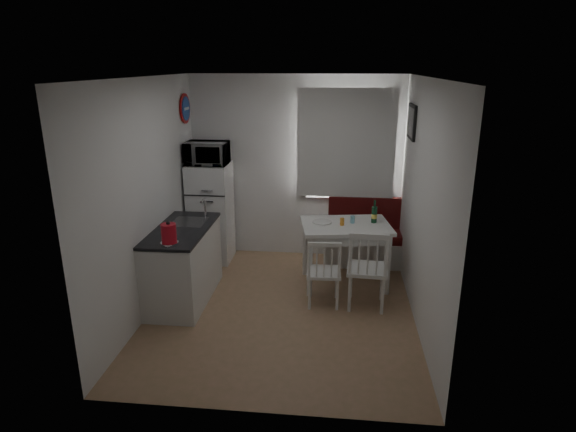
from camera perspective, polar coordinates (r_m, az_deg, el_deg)
name	(u,v)px	position (r m, az deg, el deg)	size (l,w,h in m)	color
floor	(282,309)	(5.71, -0.71, -10.95)	(3.00, 3.50, 0.02)	#92754E
ceiling	(281,77)	(5.01, -0.83, 16.12)	(3.00, 3.50, 0.02)	white
wall_back	(296,168)	(6.90, 0.94, 5.68)	(3.00, 0.02, 2.60)	white
wall_front	(254,267)	(3.58, -4.07, -6.04)	(3.00, 0.02, 2.60)	white
wall_left	(148,198)	(5.59, -16.24, 2.06)	(0.02, 3.50, 2.60)	white
wall_right	(423,206)	(5.26, 15.69, 1.15)	(0.02, 3.50, 2.60)	white
window	(346,147)	(6.79, 6.89, 8.14)	(1.22, 0.06, 1.47)	white
curtain	(346,144)	(6.71, 6.91, 8.47)	(1.35, 0.02, 1.50)	white
kitchen_counter	(184,263)	(5.90, -12.26, -5.51)	(0.62, 1.32, 1.16)	white
wall_sign	(186,109)	(6.77, -12.04, 12.35)	(0.40, 0.40, 0.03)	navy
picture_frame	(411,122)	(6.18, 14.42, 10.77)	(0.04, 0.52, 0.42)	black
bench	(371,242)	(6.95, 9.81, -3.06)	(1.29, 0.50, 0.92)	white
dining_table	(346,231)	(6.08, 6.85, -1.77)	(1.20, 0.92, 0.82)	white
chair_left	(324,266)	(5.54, 4.24, -5.96)	(0.41, 0.39, 0.45)	white
chair_right	(368,262)	(5.51, 9.48, -5.40)	(0.48, 0.46, 0.52)	white
fridge	(211,213)	(6.92, -9.12, 0.39)	(0.56, 0.56, 1.41)	white
microwave	(207,153)	(6.67, -9.59, 7.34)	(0.57, 0.38, 0.31)	white
kettle	(169,234)	(5.21, -13.94, -2.04)	(0.19, 0.19, 0.25)	red
wine_bottle	(374,211)	(6.12, 10.20, 0.53)	(0.07, 0.07, 0.29)	#154326
drinking_glass_orange	(342,222)	(5.99, 6.43, -0.68)	(0.05, 0.05, 0.09)	orange
drinking_glass_blue	(352,220)	(6.08, 7.65, -0.42)	(0.05, 0.05, 0.09)	#7BBED2
plate	(322,222)	(6.07, 4.05, -0.72)	(0.24, 0.24, 0.02)	white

